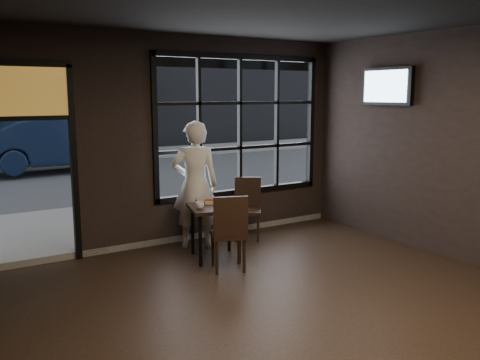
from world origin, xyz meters
TOP-DOWN VIEW (x-y plane):
  - floor at (0.00, 0.00)m, footprint 6.00×7.00m
  - window_frame at (1.20, 3.50)m, footprint 3.06×0.12m
  - stained_transom at (-2.10, 3.50)m, footprint 1.20×0.06m
  - street_asphalt at (0.00, 24.00)m, footprint 60.00×41.00m
  - cafe_table at (0.16, 2.48)m, footprint 0.87×0.87m
  - chair_near at (0.08, 1.99)m, footprint 0.57×0.57m
  - chair_window at (1.07, 3.05)m, footprint 0.59×0.59m
  - man at (0.18, 3.14)m, footprint 0.83×0.71m
  - hotdog at (0.18, 2.63)m, footprint 0.21×0.17m
  - cup at (-0.10, 2.44)m, footprint 0.17×0.17m
  - tv at (2.93, 1.96)m, footprint 0.11×0.98m
  - navy_car at (0.15, 12.08)m, footprint 4.86×1.92m
  - tree_right at (3.16, 15.46)m, footprint 2.60×2.60m

SIDE VIEW (x-z plane):
  - street_asphalt at x=0.00m, z-range -0.04..0.00m
  - floor at x=0.00m, z-range -0.02..0.00m
  - cafe_table at x=0.16m, z-range 0.00..0.76m
  - chair_window at x=1.07m, z-range 0.00..0.98m
  - chair_near at x=0.08m, z-range 0.00..1.03m
  - hotdog at x=0.18m, z-range 0.76..0.82m
  - cup at x=-0.10m, z-range 0.76..0.86m
  - navy_car at x=0.15m, z-range 0.10..1.67m
  - man at x=0.18m, z-range 0.00..1.93m
  - window_frame at x=1.20m, z-range 0.66..2.94m
  - stained_transom at x=-2.10m, z-range 2.00..2.70m
  - tv at x=2.93m, z-range 2.14..2.72m
  - tree_right at x=3.16m, z-range 0.91..5.34m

